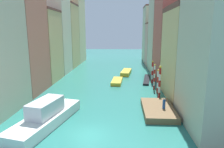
{
  "coord_description": "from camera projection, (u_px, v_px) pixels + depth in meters",
  "views": [
    {
      "loc": [
        3.52,
        -19.0,
        10.42
      ],
      "look_at": [
        1.11,
        23.29,
        1.5
      ],
      "focal_mm": 32.78,
      "sensor_mm": 36.0,
      "label": 1
    }
  ],
  "objects": [
    {
      "name": "ground_plane",
      "position": [
        107.0,
        79.0,
        44.84
      ],
      "size": [
        154.0,
        154.0,
        0.0
      ],
      "primitive_type": "plane",
      "color": "#28756B"
    },
    {
      "name": "building_left_1",
      "position": [
        22.0,
        36.0,
        33.84
      ],
      "size": [
        6.15,
        8.47,
        19.07
      ],
      "color": "#C6705B",
      "rests_on": "ground"
    },
    {
      "name": "building_left_2",
      "position": [
        43.0,
        46.0,
        42.73
      ],
      "size": [
        6.15,
        8.49,
        14.86
      ],
      "color": "#DBB77A",
      "rests_on": "ground"
    },
    {
      "name": "building_left_3",
      "position": [
        55.0,
        28.0,
        50.28
      ],
      "size": [
        6.15,
        7.87,
        22.05
      ],
      "color": "beige",
      "rests_on": "ground"
    },
    {
      "name": "building_left_4",
      "position": [
        66.0,
        36.0,
        59.44
      ],
      "size": [
        6.15,
        9.41,
        18.16
      ],
      "color": "#DBB77A",
      "rests_on": "ground"
    },
    {
      "name": "building_left_5",
      "position": [
        74.0,
        29.0,
        69.01
      ],
      "size": [
        6.15,
        10.68,
        21.88
      ],
      "color": "beige",
      "rests_on": "ground"
    },
    {
      "name": "building_right_0",
      "position": [
        221.0,
        33.0,
        20.74
      ],
      "size": [
        6.15,
        10.25,
        20.38
      ],
      "color": "#BCB299",
      "rests_on": "ground"
    },
    {
      "name": "building_right_1",
      "position": [
        187.0,
        52.0,
        31.91
      ],
      "size": [
        6.15,
        11.33,
        14.27
      ],
      "color": "#DBB77A",
      "rests_on": "ground"
    },
    {
      "name": "building_right_2",
      "position": [
        171.0,
        36.0,
        42.41
      ],
      "size": [
        6.15,
        10.75,
        18.86
      ],
      "color": "#B25147",
      "rests_on": "ground"
    },
    {
      "name": "building_right_3",
      "position": [
        162.0,
        29.0,
        52.73
      ],
      "size": [
        6.15,
        10.69,
        21.83
      ],
      "color": "#BCB299",
      "rests_on": "ground"
    },
    {
      "name": "building_right_4",
      "position": [
        156.0,
        44.0,
        62.75
      ],
      "size": [
        6.15,
        7.27,
        12.97
      ],
      "color": "tan",
      "rests_on": "ground"
    },
    {
      "name": "building_right_5",
      "position": [
        152.0,
        34.0,
        70.72
      ],
      "size": [
        6.15,
        9.86,
        18.75
      ],
      "color": "#BCB299",
      "rests_on": "ground"
    },
    {
      "name": "waterfront_dock",
      "position": [
        158.0,
        110.0,
        26.65
      ],
      "size": [
        3.94,
        7.35,
        0.76
      ],
      "color": "brown",
      "rests_on": "ground"
    },
    {
      "name": "person_on_dock",
      "position": [
        164.0,
        104.0,
        25.89
      ],
      "size": [
        0.36,
        0.36,
        1.4
      ],
      "color": "#234C93",
      "rests_on": "waterfront_dock"
    },
    {
      "name": "mooring_pole_0",
      "position": [
        160.0,
        82.0,
        31.66
      ],
      "size": [
        0.39,
        0.39,
        5.23
      ],
      "color": "red",
      "rests_on": "ground"
    },
    {
      "name": "mooring_pole_1",
      "position": [
        158.0,
        81.0,
        34.45
      ],
      "size": [
        0.36,
        0.36,
        4.16
      ],
      "color": "red",
      "rests_on": "ground"
    },
    {
      "name": "mooring_pole_2",
      "position": [
        154.0,
        77.0,
        36.69
      ],
      "size": [
        0.3,
        0.3,
        4.68
      ],
      "color": "red",
      "rests_on": "ground"
    },
    {
      "name": "mooring_pole_3",
      "position": [
        152.0,
        72.0,
        41.06
      ],
      "size": [
        0.35,
        0.35,
        4.62
      ],
      "color": "red",
      "rests_on": "ground"
    },
    {
      "name": "vaporetto_white",
      "position": [
        46.0,
        116.0,
        23.01
      ],
      "size": [
        5.49,
        11.5,
        2.92
      ],
      "color": "white",
      "rests_on": "ground"
    },
    {
      "name": "gondola_black",
      "position": [
        147.0,
        79.0,
        44.16
      ],
      "size": [
        2.45,
        9.32,
        0.36
      ],
      "color": "black",
      "rests_on": "ground"
    },
    {
      "name": "motorboat_0",
      "position": [
        126.0,
        72.0,
        50.54
      ],
      "size": [
        2.9,
        7.0,
        0.88
      ],
      "color": "gold",
      "rests_on": "ground"
    },
    {
      "name": "motorboat_1",
      "position": [
        117.0,
        81.0,
        41.92
      ],
      "size": [
        2.32,
        6.02,
        0.66
      ],
      "color": "gold",
      "rests_on": "ground"
    }
  ]
}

